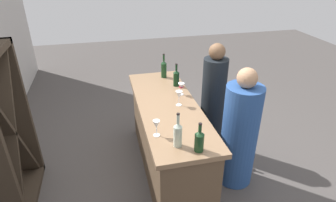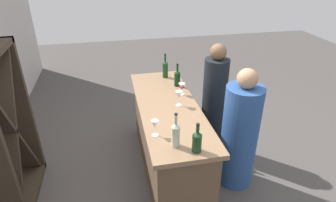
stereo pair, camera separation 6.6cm
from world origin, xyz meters
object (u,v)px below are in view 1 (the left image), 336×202
at_px(wine_bottle_second_left_clear_pale, 178,134).
at_px(wine_glass_near_right, 156,125).
at_px(wine_glass_near_left, 181,87).
at_px(wine_glass_near_center, 179,95).
at_px(wine_bottle_leftmost_olive_green, 199,140).
at_px(wine_rack, 6,135).
at_px(wine_bottle_center_dark_green, 176,78).
at_px(wine_bottle_second_right_olive_green, 164,69).
at_px(person_left_guest, 239,134).
at_px(person_center_guest, 213,103).

xyz_separation_m(wine_bottle_second_left_clear_pale, wine_glass_near_right, (0.20, 0.15, -0.01)).
relative_size(wine_glass_near_left, wine_glass_near_center, 0.86).
distance_m(wine_glass_near_left, wine_glass_near_center, 0.27).
bearing_deg(wine_bottle_leftmost_olive_green, wine_glass_near_right, 45.29).
bearing_deg(wine_glass_near_center, wine_glass_near_right, 145.77).
relative_size(wine_rack, wine_glass_near_left, 11.47).
bearing_deg(wine_bottle_leftmost_olive_green, wine_bottle_second_left_clear_pale, 56.34).
xyz_separation_m(wine_bottle_center_dark_green, wine_glass_near_center, (-0.50, 0.10, 0.01)).
height_order(wine_bottle_second_right_olive_green, wine_glass_near_right, wine_bottle_second_right_olive_green).
relative_size(wine_bottle_leftmost_olive_green, wine_bottle_second_left_clear_pale, 0.83).
bearing_deg(wine_bottle_second_left_clear_pale, person_left_guest, -63.40).
bearing_deg(person_center_guest, wine_bottle_leftmost_olive_green, 74.37).
xyz_separation_m(wine_bottle_leftmost_olive_green, wine_glass_near_right, (0.30, 0.31, 0.01)).
bearing_deg(wine_bottle_second_right_olive_green, wine_rack, 116.09).
bearing_deg(person_center_guest, wine_bottle_second_right_olive_green, -28.20).
relative_size(wine_bottle_leftmost_olive_green, person_left_guest, 0.19).
relative_size(wine_glass_near_left, wine_glass_near_right, 0.92).
distance_m(wine_bottle_center_dark_green, wine_bottle_second_right_olive_green, 0.32).
bearing_deg(wine_glass_near_left, wine_bottle_center_dark_green, -1.41).
relative_size(wine_glass_near_right, person_center_guest, 0.11).
bearing_deg(wine_glass_near_right, wine_glass_near_center, -34.23).
xyz_separation_m(wine_glass_near_center, wine_glass_near_right, (-0.52, 0.35, -0.01)).
height_order(wine_rack, wine_bottle_leftmost_olive_green, wine_rack).
xyz_separation_m(wine_glass_near_right, person_left_guest, (0.22, -0.97, -0.39)).
distance_m(wine_glass_near_center, person_center_guest, 0.75).
relative_size(wine_rack, wine_bottle_second_left_clear_pale, 5.11).
relative_size(wine_glass_near_center, wine_glass_near_right, 1.07).
bearing_deg(wine_rack, person_left_guest, -95.83).
height_order(wine_bottle_second_right_olive_green, wine_glass_near_center, wine_bottle_second_right_olive_green).
bearing_deg(wine_bottle_leftmost_olive_green, wine_bottle_center_dark_green, -6.39).
bearing_deg(person_center_guest, person_left_guest, 106.78).
bearing_deg(person_left_guest, wine_bottle_leftmost_olive_green, 59.27).
bearing_deg(wine_bottle_second_right_olive_green, wine_glass_near_center, 179.23).
distance_m(wine_glass_near_left, person_center_guest, 0.58).
xyz_separation_m(wine_bottle_second_left_clear_pale, person_center_guest, (1.07, -0.76, -0.35)).
xyz_separation_m(wine_bottle_center_dark_green, wine_glass_near_right, (-1.02, 0.46, -0.00)).
bearing_deg(wine_bottle_second_right_olive_green, person_center_guest, -129.71).
xyz_separation_m(wine_rack, wine_bottle_leftmost_olive_green, (-0.76, -1.72, 0.18)).
distance_m(wine_bottle_leftmost_olive_green, wine_glass_near_left, 1.08).
xyz_separation_m(wine_rack, wine_glass_near_left, (0.31, -1.86, 0.18)).
height_order(wine_bottle_second_left_clear_pale, wine_glass_near_right, wine_bottle_second_left_clear_pale).
relative_size(wine_bottle_leftmost_olive_green, wine_glass_near_right, 1.72).
bearing_deg(wine_glass_near_right, wine_bottle_second_right_olive_green, -15.32).
bearing_deg(person_left_guest, wine_glass_near_right, 33.82).
bearing_deg(wine_bottle_center_dark_green, person_left_guest, -147.42).
height_order(wine_glass_near_left, wine_glass_near_center, wine_glass_near_center).
bearing_deg(wine_bottle_leftmost_olive_green, wine_glass_near_center, -3.24).
xyz_separation_m(wine_bottle_leftmost_olive_green, wine_bottle_second_left_clear_pale, (0.11, 0.16, 0.02)).
bearing_deg(person_center_guest, wine_glass_near_left, 24.42).
bearing_deg(wine_glass_near_right, wine_bottle_second_left_clear_pale, -143.24).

